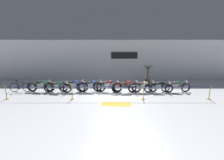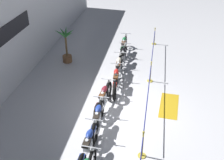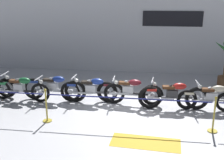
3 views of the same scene
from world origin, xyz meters
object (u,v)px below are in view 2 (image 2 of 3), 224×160
at_px(motorcycle_red_5, 116,80).
at_px(motorcycle_blue_3, 98,119).
at_px(potted_palm_left_of_row, 66,45).
at_px(floor_banner, 169,106).
at_px(motorcycle_cream_6, 119,68).
at_px(stanchion_mid_left, 142,148).
at_px(motorcycle_green_8, 124,46).
at_px(stanchion_far_right, 154,39).
at_px(motorcycle_blue_2, 88,146).
at_px(motorcycle_maroon_4, 103,99).
at_px(stanchion_mid_right, 150,75).
at_px(motorcycle_black_7, 123,57).
at_px(stanchion_far_left, 145,120).

bearing_deg(motorcycle_red_5, motorcycle_blue_3, 175.47).
bearing_deg(potted_palm_left_of_row, floor_banner, -120.54).
xyz_separation_m(motorcycle_blue_3, potted_palm_left_of_row, (5.14, 2.80, 0.49)).
bearing_deg(motorcycle_red_5, motorcycle_cream_6, 3.49).
bearing_deg(stanchion_mid_left, motorcycle_green_8, 12.01).
xyz_separation_m(motorcycle_blue_3, motorcycle_green_8, (6.73, -0.05, -0.00)).
xyz_separation_m(motorcycle_green_8, stanchion_far_right, (1.63, -1.66, -0.12)).
distance_m(motorcycle_blue_2, motorcycle_maroon_4, 2.73).
bearing_deg(stanchion_mid_right, floor_banner, -154.38).
height_order(motorcycle_blue_3, stanchion_far_right, stanchion_far_right).
distance_m(motorcycle_red_5, floor_banner, 2.58).
xyz_separation_m(motorcycle_red_5, stanchion_mid_right, (1.00, -1.49, -0.13)).
height_order(motorcycle_black_7, motorcycle_green_8, motorcycle_green_8).
bearing_deg(stanchion_far_right, motorcycle_blue_2, 170.10).
distance_m(stanchion_far_left, stanchion_mid_left, 1.02).
relative_size(motorcycle_maroon_4, stanchion_mid_left, 2.26).
xyz_separation_m(motorcycle_blue_2, motorcycle_black_7, (6.74, -0.19, -0.03)).
distance_m(motorcycle_maroon_4, floor_banner, 2.77).
height_order(motorcycle_red_5, stanchion_mid_right, stanchion_mid_right).
relative_size(motorcycle_green_8, floor_banner, 1.27).
bearing_deg(stanchion_far_left, motorcycle_red_5, 26.66).
bearing_deg(stanchion_mid_right, motorcycle_red_5, 124.05).
height_order(motorcycle_red_5, motorcycle_green_8, motorcycle_red_5).
xyz_separation_m(motorcycle_blue_2, motorcycle_maroon_4, (2.73, 0.06, -0.02)).
relative_size(motorcycle_blue_3, floor_banner, 1.28).
relative_size(motorcycle_blue_2, motorcycle_green_8, 1.03).
bearing_deg(motorcycle_maroon_4, motorcycle_green_8, -1.10).
bearing_deg(motorcycle_cream_6, potted_palm_left_of_row, 70.47).
bearing_deg(motorcycle_blue_3, motorcycle_cream_6, -2.03).
height_order(motorcycle_blue_3, motorcycle_maroon_4, motorcycle_maroon_4).
height_order(motorcycle_cream_6, floor_banner, motorcycle_cream_6).
bearing_deg(motorcycle_black_7, motorcycle_red_5, -179.46).
distance_m(motorcycle_cream_6, stanchion_mid_left, 5.40).
height_order(motorcycle_blue_2, motorcycle_green_8, motorcycle_blue_2).
relative_size(stanchion_mid_right, stanchion_far_right, 1.00).
xyz_separation_m(motorcycle_cream_6, stanchion_far_left, (-4.24, -1.56, 0.31)).
height_order(motorcycle_green_8, stanchion_far_right, stanchion_far_right).
xyz_separation_m(motorcycle_cream_6, stanchion_far_right, (4.26, -1.56, -0.09)).
bearing_deg(stanchion_far_left, motorcycle_maroon_4, 50.36).
xyz_separation_m(stanchion_mid_left, floor_banner, (3.02, -0.90, -0.35)).
xyz_separation_m(potted_palm_left_of_row, stanchion_far_right, (3.22, -4.51, -0.60)).
bearing_deg(motorcycle_green_8, floor_banner, -151.85).
height_order(motorcycle_blue_3, motorcycle_green_8, motorcycle_blue_3).
height_order(stanchion_far_left, stanchion_far_right, same).
bearing_deg(motorcycle_maroon_4, floor_banner, -76.61).
height_order(motorcycle_red_5, potted_palm_left_of_row, potted_palm_left_of_row).
bearing_deg(motorcycle_blue_2, motorcycle_maroon_4, 1.23).
bearing_deg(motorcycle_maroon_4, motorcycle_blue_3, -177.70).
bearing_deg(motorcycle_blue_2, motorcycle_blue_3, 0.22).
xyz_separation_m(motorcycle_maroon_4, stanchion_mid_left, (-2.39, -1.76, -0.11)).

